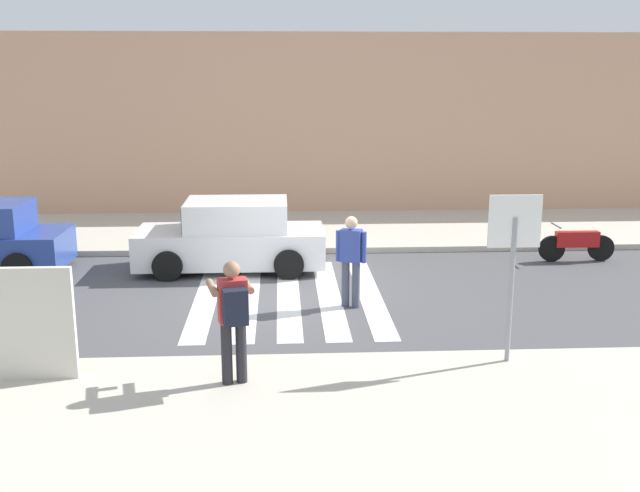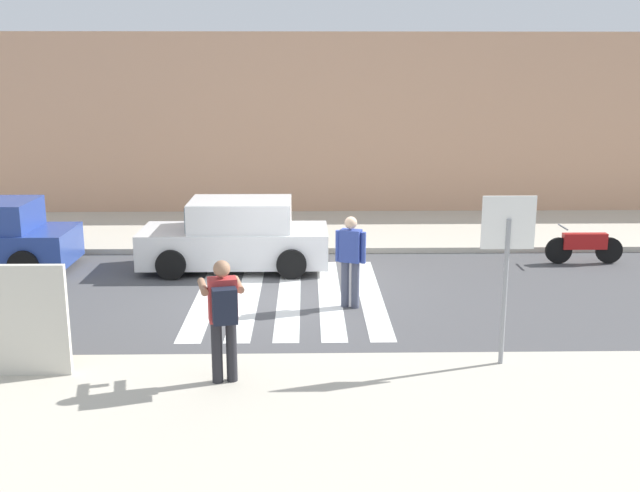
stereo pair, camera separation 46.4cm
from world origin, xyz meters
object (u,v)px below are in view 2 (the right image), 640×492
at_px(photographer_with_backpack, 223,311).
at_px(parked_car_white, 236,237).
at_px(advertising_board, 29,320).
at_px(pedestrian_crossing, 350,257).
at_px(stop_sign, 507,243).
at_px(motorcycle, 584,246).

relative_size(photographer_with_backpack, parked_car_white, 0.42).
xyz_separation_m(photographer_with_backpack, advertising_board, (-2.74, 0.33, -0.23)).
height_order(photographer_with_backpack, pedestrian_crossing, photographer_with_backpack).
distance_m(stop_sign, motorcycle, 7.30).
bearing_deg(motorcycle, advertising_board, -147.46).
distance_m(stop_sign, photographer_with_backpack, 4.09).
bearing_deg(photographer_with_backpack, advertising_board, 173.13).
xyz_separation_m(stop_sign, parked_car_white, (-4.39, 5.92, -1.22)).
distance_m(motorcycle, advertising_board, 12.12).
bearing_deg(pedestrian_crossing, photographer_with_backpack, -117.54).
relative_size(pedestrian_crossing, advertising_board, 1.08).
bearing_deg(pedestrian_crossing, advertising_board, -144.11).
height_order(photographer_with_backpack, advertising_board, photographer_with_backpack).
bearing_deg(parked_car_white, motorcycle, 2.18).
height_order(photographer_with_backpack, motorcycle, photographer_with_backpack).
xyz_separation_m(parked_car_white, motorcycle, (7.88, 0.30, -0.31)).
bearing_deg(parked_car_white, advertising_board, -110.51).
xyz_separation_m(pedestrian_crossing, advertising_board, (-4.68, -3.39, -0.03)).
distance_m(pedestrian_crossing, motorcycle, 6.37).
bearing_deg(motorcycle, stop_sign, -119.32).
bearing_deg(pedestrian_crossing, stop_sign, -56.78).
relative_size(parked_car_white, advertising_board, 2.56).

